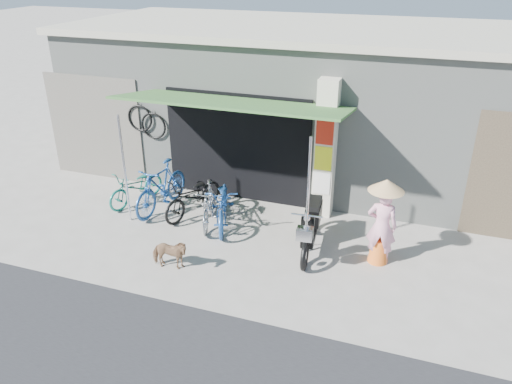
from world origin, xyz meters
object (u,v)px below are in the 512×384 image
(bike_navy, at_px, (223,203))
(moped, at_px, (311,225))
(bike_blue, at_px, (161,187))
(bike_black, at_px, (193,196))
(bike_silver, at_px, (209,205))
(nun, at_px, (382,222))
(street_dog, at_px, (169,254))
(bike_teal, at_px, (136,187))

(bike_navy, distance_m, moped, 1.99)
(bike_blue, height_order, bike_black, bike_blue)
(bike_black, distance_m, bike_silver, 0.58)
(bike_silver, bearing_deg, nun, -20.26)
(bike_navy, bearing_deg, nun, -26.04)
(bike_silver, height_order, street_dog, bike_silver)
(bike_blue, distance_m, nun, 4.88)
(street_dog, bearing_deg, bike_silver, -7.77)
(bike_teal, relative_size, bike_silver, 1.02)
(bike_blue, relative_size, moped, 0.94)
(bike_blue, xyz_separation_m, nun, (4.84, -0.55, 0.28))
(street_dog, relative_size, nun, 0.43)
(bike_blue, relative_size, bike_silver, 1.21)
(bike_teal, distance_m, bike_navy, 2.29)
(bike_black, xyz_separation_m, street_dog, (0.50, -2.05, -0.14))
(street_dog, bearing_deg, bike_black, 5.80)
(bike_black, distance_m, moped, 2.80)
(bike_silver, bearing_deg, moped, -21.74)
(bike_navy, bearing_deg, moped, -29.26)
(bike_black, height_order, street_dog, bike_black)
(bike_teal, xyz_separation_m, bike_black, (1.48, -0.09, 0.04))
(bike_teal, height_order, bike_black, bike_black)
(street_dog, height_order, nun, nun)
(bike_blue, bearing_deg, street_dog, -51.12)
(bike_black, distance_m, bike_navy, 0.81)
(bike_blue, bearing_deg, bike_black, 7.51)
(bike_black, bearing_deg, bike_navy, 3.97)
(bike_navy, xyz_separation_m, moped, (1.97, -0.34, 0.02))
(moped, bearing_deg, bike_silver, 168.91)
(bike_teal, relative_size, bike_blue, 0.84)
(bike_silver, distance_m, street_dog, 1.76)
(bike_teal, bearing_deg, street_dog, -30.01)
(bike_black, relative_size, street_dog, 2.38)
(bike_teal, xyz_separation_m, nun, (5.54, -0.64, 0.43))
(bike_blue, xyz_separation_m, street_dog, (1.28, -2.04, -0.25))
(bike_teal, distance_m, bike_silver, 2.02)
(street_dog, bearing_deg, nun, -75.11)
(bike_teal, bearing_deg, bike_navy, 10.35)
(bike_silver, xyz_separation_m, moped, (2.25, -0.22, 0.05))
(street_dog, bearing_deg, bike_navy, -16.61)
(bike_blue, relative_size, street_dog, 2.58)
(street_dog, bearing_deg, bike_teal, 35.05)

